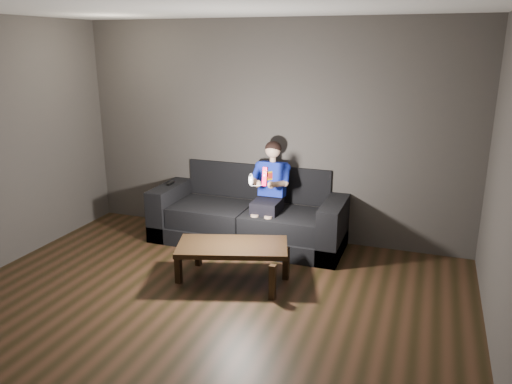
% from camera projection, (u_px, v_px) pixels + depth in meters
% --- Properties ---
extents(floor, '(5.00, 5.00, 0.00)m').
position_uv_depth(floor, '(179.00, 332.00, 4.31)').
color(floor, black).
rests_on(floor, ground).
extents(back_wall, '(5.00, 0.04, 2.70)m').
position_uv_depth(back_wall, '(270.00, 132.00, 6.18)').
color(back_wall, '#403C38').
rests_on(back_wall, ground).
extents(sofa, '(2.39, 1.03, 0.92)m').
position_uv_depth(sofa, '(251.00, 217.00, 6.29)').
color(sofa, black).
rests_on(sofa, floor).
extents(child, '(0.47, 0.58, 1.16)m').
position_uv_depth(child, '(270.00, 185.00, 6.00)').
color(child, black).
rests_on(child, sofa).
extents(wii_remote_red, '(0.05, 0.08, 0.21)m').
position_uv_depth(wii_remote_red, '(265.00, 176.00, 5.51)').
color(wii_remote_red, '#EA1244').
rests_on(wii_remote_red, child).
extents(nunchuk_white, '(0.08, 0.10, 0.15)m').
position_uv_depth(nunchuk_white, '(251.00, 179.00, 5.58)').
color(nunchuk_white, silver).
rests_on(nunchuk_white, child).
extents(wii_remote_black, '(0.05, 0.16, 0.03)m').
position_uv_depth(wii_remote_black, '(171.00, 183.00, 6.45)').
color(wii_remote_black, black).
rests_on(wii_remote_black, sofa).
extents(coffee_table, '(1.25, 0.88, 0.41)m').
position_uv_depth(coffee_table, '(232.00, 249.00, 5.15)').
color(coffee_table, black).
rests_on(coffee_table, floor).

